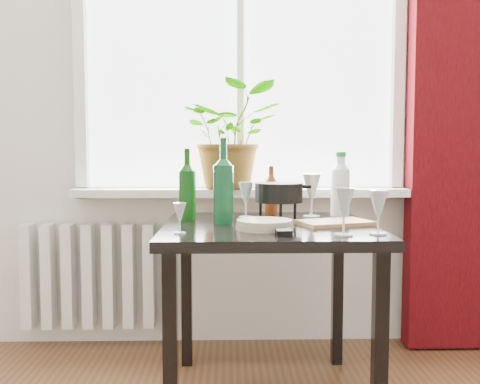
{
  "coord_description": "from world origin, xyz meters",
  "views": [
    {
      "loc": [
        -0.06,
        -0.62,
        1.04
      ],
      "look_at": [
        -0.02,
        1.55,
        0.87
      ],
      "focal_mm": 40.0,
      "sensor_mm": 36.0,
      "label": 1
    }
  ],
  "objects_px": {
    "wineglass_far_right": "(378,212)",
    "wineglass_back_left": "(246,199)",
    "fondue_pot": "(279,201)",
    "tv_remote": "(282,230)",
    "table": "(268,246)",
    "wineglass_front_left": "(180,218)",
    "cutting_board": "(334,223)",
    "wine_bottle_right": "(223,180)",
    "bottle_amber": "(271,190)",
    "wineglass_back_center": "(312,195)",
    "potted_plant": "(232,136)",
    "cleaning_bottle": "(340,183)",
    "radiator": "(99,276)",
    "plate_stack": "(265,224)",
    "wine_bottle_left": "(187,184)",
    "wineglass_front_right": "(344,211)"
  },
  "relations": [
    {
      "from": "wineglass_far_right",
      "to": "wineglass_back_left",
      "type": "distance_m",
      "value": 0.67
    },
    {
      "from": "fondue_pot",
      "to": "tv_remote",
      "type": "relative_size",
      "value": 1.28
    },
    {
      "from": "table",
      "to": "wineglass_back_left",
      "type": "bearing_deg",
      "value": 111.84
    },
    {
      "from": "wineglass_front_left",
      "to": "cutting_board",
      "type": "xyz_separation_m",
      "value": [
        0.61,
        0.23,
        -0.05
      ]
    },
    {
      "from": "wine_bottle_right",
      "to": "bottle_amber",
      "type": "bearing_deg",
      "value": 51.45
    },
    {
      "from": "wineglass_back_center",
      "to": "tv_remote",
      "type": "relative_size",
      "value": 1.09
    },
    {
      "from": "potted_plant",
      "to": "cutting_board",
      "type": "height_order",
      "value": "potted_plant"
    },
    {
      "from": "potted_plant",
      "to": "cleaning_bottle",
      "type": "xyz_separation_m",
      "value": [
        0.5,
        -0.3,
        -0.23
      ]
    },
    {
      "from": "radiator",
      "to": "fondue_pot",
      "type": "height_order",
      "value": "fondue_pot"
    },
    {
      "from": "wine_bottle_right",
      "to": "table",
      "type": "bearing_deg",
      "value": -9.73
    },
    {
      "from": "wine_bottle_right",
      "to": "cutting_board",
      "type": "xyz_separation_m",
      "value": [
        0.45,
        -0.05,
        -0.17
      ]
    },
    {
      "from": "wineglass_far_right",
      "to": "cleaning_bottle",
      "type": "bearing_deg",
      "value": 92.02
    },
    {
      "from": "table",
      "to": "plate_stack",
      "type": "relative_size",
      "value": 3.82
    },
    {
      "from": "table",
      "to": "wineglass_front_left",
      "type": "distance_m",
      "value": 0.45
    },
    {
      "from": "wine_bottle_right",
      "to": "wineglass_front_left",
      "type": "xyz_separation_m",
      "value": [
        -0.16,
        -0.28,
        -0.12
      ]
    },
    {
      "from": "wine_bottle_left",
      "to": "plate_stack",
      "type": "height_order",
      "value": "wine_bottle_left"
    },
    {
      "from": "cleaning_bottle",
      "to": "wineglass_front_right",
      "type": "distance_m",
      "value": 0.6
    },
    {
      "from": "wineglass_far_right",
      "to": "tv_remote",
      "type": "height_order",
      "value": "wineglass_far_right"
    },
    {
      "from": "radiator",
      "to": "wine_bottle_left",
      "type": "relative_size",
      "value": 2.55
    },
    {
      "from": "bottle_amber",
      "to": "cutting_board",
      "type": "bearing_deg",
      "value": -54.26
    },
    {
      "from": "table",
      "to": "bottle_amber",
      "type": "bearing_deg",
      "value": 83.18
    },
    {
      "from": "potted_plant",
      "to": "wine_bottle_right",
      "type": "height_order",
      "value": "potted_plant"
    },
    {
      "from": "wine_bottle_left",
      "to": "wineglass_back_left",
      "type": "height_order",
      "value": "wine_bottle_left"
    },
    {
      "from": "table",
      "to": "wineglass_far_right",
      "type": "xyz_separation_m",
      "value": [
        0.37,
        -0.28,
        0.17
      ]
    },
    {
      "from": "tv_remote",
      "to": "cleaning_bottle",
      "type": "bearing_deg",
      "value": 56.83
    },
    {
      "from": "wine_bottle_left",
      "to": "tv_remote",
      "type": "relative_size",
      "value": 1.68
    },
    {
      "from": "wineglass_front_left",
      "to": "fondue_pot",
      "type": "distance_m",
      "value": 0.55
    },
    {
      "from": "radiator",
      "to": "tv_remote",
      "type": "xyz_separation_m",
      "value": [
        0.88,
        -0.86,
        0.37
      ]
    },
    {
      "from": "wineglass_back_center",
      "to": "wineglass_front_right",
      "type": "bearing_deg",
      "value": -86.71
    },
    {
      "from": "wine_bottle_right",
      "to": "plate_stack",
      "type": "distance_m",
      "value": 0.29
    },
    {
      "from": "wine_bottle_left",
      "to": "wineglass_far_right",
      "type": "xyz_separation_m",
      "value": [
        0.72,
        -0.43,
        -0.08
      ]
    },
    {
      "from": "wine_bottle_right",
      "to": "wineglass_back_left",
      "type": "xyz_separation_m",
      "value": [
        0.1,
        0.18,
        -0.1
      ]
    },
    {
      "from": "wineglass_far_right",
      "to": "table",
      "type": "bearing_deg",
      "value": 143.19
    },
    {
      "from": "fondue_pot",
      "to": "radiator",
      "type": "bearing_deg",
      "value": 138.15
    },
    {
      "from": "fondue_pot",
      "to": "table",
      "type": "bearing_deg",
      "value": -125.84
    },
    {
      "from": "wineglass_back_center",
      "to": "cleaning_bottle",
      "type": "bearing_deg",
      "value": 21.18
    },
    {
      "from": "wineglass_back_center",
      "to": "tv_remote",
      "type": "bearing_deg",
      "value": -111.47
    },
    {
      "from": "radiator",
      "to": "wineglass_back_left",
      "type": "xyz_separation_m",
      "value": [
        0.77,
        -0.42,
        0.44
      ]
    },
    {
      "from": "wineglass_back_center",
      "to": "wineglass_front_left",
      "type": "relative_size",
      "value": 1.79
    },
    {
      "from": "wineglass_front_right",
      "to": "wineglass_front_left",
      "type": "height_order",
      "value": "wineglass_front_right"
    },
    {
      "from": "wineglass_far_right",
      "to": "wineglass_back_left",
      "type": "height_order",
      "value": "wineglass_back_left"
    },
    {
      "from": "wine_bottle_right",
      "to": "cleaning_bottle",
      "type": "bearing_deg",
      "value": 24.98
    },
    {
      "from": "wineglass_front_right",
      "to": "fondue_pot",
      "type": "relative_size",
      "value": 0.73
    },
    {
      "from": "wineglass_back_center",
      "to": "radiator",
      "type": "bearing_deg",
      "value": 159.28
    },
    {
      "from": "wine_bottle_right",
      "to": "bottle_amber",
      "type": "xyz_separation_m",
      "value": [
        0.22,
        0.28,
        -0.06
      ]
    },
    {
      "from": "wineglass_back_left",
      "to": "wine_bottle_right",
      "type": "bearing_deg",
      "value": -119.05
    },
    {
      "from": "fondue_pot",
      "to": "tv_remote",
      "type": "distance_m",
      "value": 0.37
    },
    {
      "from": "wineglass_far_right",
      "to": "tv_remote",
      "type": "relative_size",
      "value": 0.88
    },
    {
      "from": "potted_plant",
      "to": "wineglass_far_right",
      "type": "bearing_deg",
      "value": -58.89
    },
    {
      "from": "wine_bottle_right",
      "to": "wineglass_front_left",
      "type": "relative_size",
      "value": 3.15
    }
  ]
}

